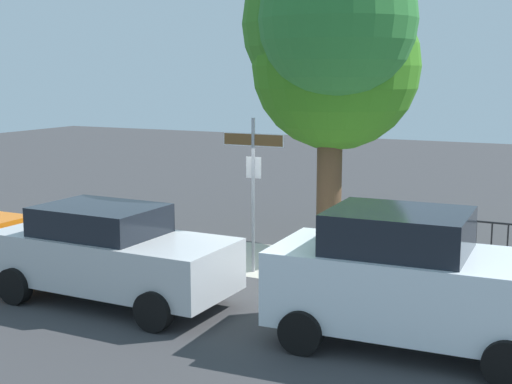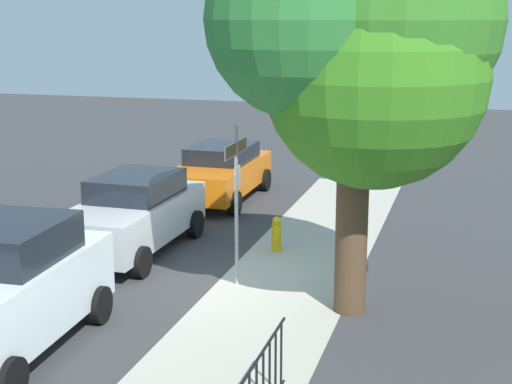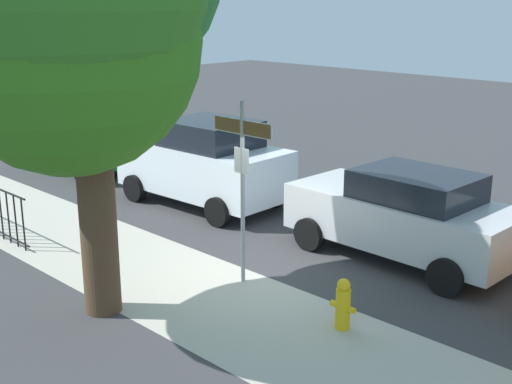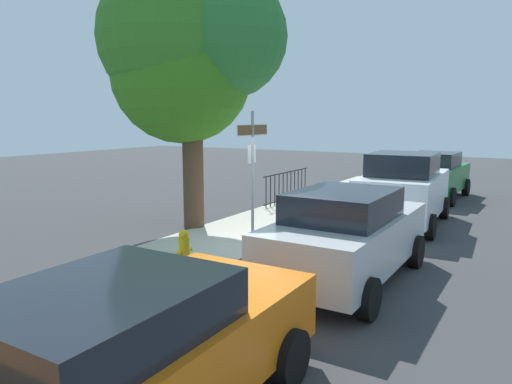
{
  "view_description": "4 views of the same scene",
  "coord_description": "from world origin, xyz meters",
  "px_view_note": "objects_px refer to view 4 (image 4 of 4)",
  "views": [
    {
      "loc": [
        6.23,
        -12.09,
        3.96
      ],
      "look_at": [
        0.07,
        0.32,
        1.65
      ],
      "focal_mm": 50.31,
      "sensor_mm": 36.0,
      "label": 1
    },
    {
      "loc": [
        13.29,
        4.64,
        5.11
      ],
      "look_at": [
        -1.0,
        0.51,
        1.62
      ],
      "focal_mm": 53.67,
      "sensor_mm": 36.0,
      "label": 2
    },
    {
      "loc": [
        -7.74,
        7.95,
        4.67
      ],
      "look_at": [
        -0.19,
        0.25,
        1.58
      ],
      "focal_mm": 47.86,
      "sensor_mm": 36.0,
      "label": 3
    },
    {
      "loc": [
        -9.31,
        -5.19,
        2.92
      ],
      "look_at": [
        -0.06,
        0.3,
        1.24
      ],
      "focal_mm": 33.17,
      "sensor_mm": 36.0,
      "label": 4
    }
  ],
  "objects_px": {
    "shade_tree": "(188,51)",
    "fire_hydrant": "(184,249)",
    "car_orange": "(125,355)",
    "car_green": "(435,175)",
    "street_sign": "(253,156)",
    "car_white": "(403,189)",
    "car_silver": "(347,235)"
  },
  "relations": [
    {
      "from": "street_sign",
      "to": "shade_tree",
      "type": "xyz_separation_m",
      "value": [
        0.74,
        2.39,
        2.59
      ]
    },
    {
      "from": "car_silver",
      "to": "car_white",
      "type": "xyz_separation_m",
      "value": [
        5.19,
        0.26,
        0.14
      ]
    },
    {
      "from": "car_white",
      "to": "car_green",
      "type": "height_order",
      "value": "car_white"
    },
    {
      "from": "fire_hydrant",
      "to": "car_green",
      "type": "bearing_deg",
      "value": -13.51
    },
    {
      "from": "car_silver",
      "to": "car_green",
      "type": "height_order",
      "value": "car_green"
    },
    {
      "from": "street_sign",
      "to": "car_white",
      "type": "xyz_separation_m",
      "value": [
        3.83,
        -2.54,
        -1.07
      ]
    },
    {
      "from": "car_green",
      "to": "fire_hydrant",
      "type": "height_order",
      "value": "car_green"
    },
    {
      "from": "car_green",
      "to": "fire_hydrant",
      "type": "relative_size",
      "value": 5.23
    },
    {
      "from": "shade_tree",
      "to": "car_green",
      "type": "distance_m",
      "value": 10.19
    },
    {
      "from": "car_silver",
      "to": "shade_tree",
      "type": "bearing_deg",
      "value": 68.84
    },
    {
      "from": "car_silver",
      "to": "car_white",
      "type": "distance_m",
      "value": 5.2
    },
    {
      "from": "shade_tree",
      "to": "car_orange",
      "type": "distance_m",
      "value": 9.52
    },
    {
      "from": "car_white",
      "to": "car_green",
      "type": "relative_size",
      "value": 1.02
    },
    {
      "from": "shade_tree",
      "to": "car_white",
      "type": "bearing_deg",
      "value": -57.9
    },
    {
      "from": "street_sign",
      "to": "car_orange",
      "type": "relative_size",
      "value": 0.71
    },
    {
      "from": "car_orange",
      "to": "car_silver",
      "type": "xyz_separation_m",
      "value": [
        5.07,
        -0.27,
        0.07
      ]
    },
    {
      "from": "car_white",
      "to": "fire_hydrant",
      "type": "height_order",
      "value": "car_white"
    },
    {
      "from": "shade_tree",
      "to": "car_green",
      "type": "height_order",
      "value": "shade_tree"
    },
    {
      "from": "shade_tree",
      "to": "car_green",
      "type": "xyz_separation_m",
      "value": [
        8.11,
        -4.87,
        -3.79
      ]
    },
    {
      "from": "car_white",
      "to": "car_silver",
      "type": "bearing_deg",
      "value": -179.61
    },
    {
      "from": "street_sign",
      "to": "car_silver",
      "type": "relative_size",
      "value": 0.72
    },
    {
      "from": "car_orange",
      "to": "car_green",
      "type": "relative_size",
      "value": 1.06
    },
    {
      "from": "car_orange",
      "to": "car_white",
      "type": "bearing_deg",
      "value": -0.13
    },
    {
      "from": "car_silver",
      "to": "car_green",
      "type": "distance_m",
      "value": 10.22
    },
    {
      "from": "fire_hydrant",
      "to": "street_sign",
      "type": "bearing_deg",
      "value": -4.99
    },
    {
      "from": "fire_hydrant",
      "to": "car_orange",
      "type": "bearing_deg",
      "value": -146.78
    },
    {
      "from": "car_silver",
      "to": "car_green",
      "type": "relative_size",
      "value": 1.06
    },
    {
      "from": "car_white",
      "to": "shade_tree",
      "type": "bearing_deg",
      "value": 119.61
    },
    {
      "from": "car_orange",
      "to": "shade_tree",
      "type": "bearing_deg",
      "value": 34.38
    },
    {
      "from": "street_sign",
      "to": "shade_tree",
      "type": "distance_m",
      "value": 3.6
    },
    {
      "from": "car_silver",
      "to": "fire_hydrant",
      "type": "distance_m",
      "value": 3.17
    },
    {
      "from": "shade_tree",
      "to": "fire_hydrant",
      "type": "distance_m",
      "value": 5.67
    }
  ]
}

